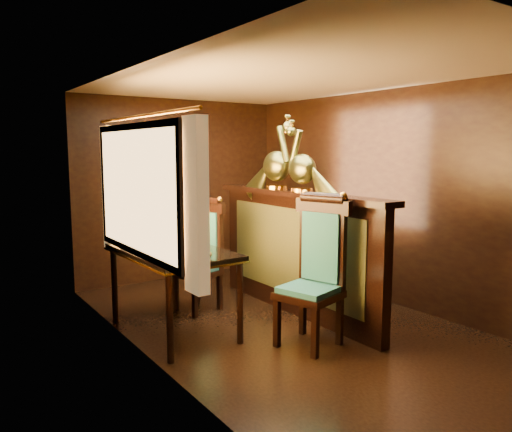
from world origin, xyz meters
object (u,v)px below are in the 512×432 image
at_px(peacock_left, 302,156).
at_px(peacock_right, 277,153).
at_px(chair_left, 317,265).
at_px(dining_table, 172,257).
at_px(chair_right, 203,250).

distance_m(peacock_left, peacock_right, 0.46).
bearing_deg(chair_left, dining_table, 119.71).
height_order(chair_right, peacock_left, peacock_left).
bearing_deg(dining_table, chair_left, -46.44).
bearing_deg(chair_left, chair_right, 88.60).
bearing_deg(chair_right, dining_table, -155.14).
bearing_deg(chair_left, peacock_right, 56.22).
xyz_separation_m(chair_right, peacock_right, (0.76, -0.37, 1.10)).
relative_size(chair_right, peacock_right, 1.57).
height_order(chair_right, peacock_right, peacock_right).
height_order(dining_table, chair_left, chair_left).
bearing_deg(peacock_right, chair_right, 153.83).
xyz_separation_m(peacock_left, peacock_right, (0.00, 0.46, 0.03)).
height_order(dining_table, peacock_left, peacock_left).
xyz_separation_m(chair_right, peacock_left, (0.76, -0.83, 1.07)).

